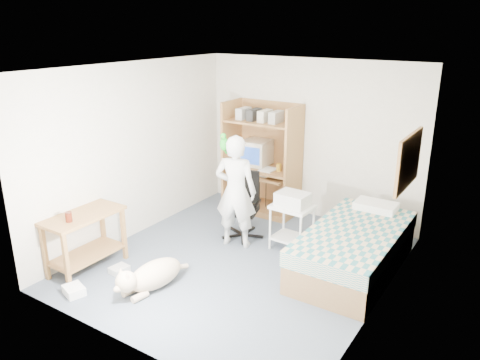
{
  "coord_description": "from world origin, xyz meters",
  "views": [
    {
      "loc": [
        2.98,
        -4.61,
        2.99
      ],
      "look_at": [
        -0.16,
        0.22,
        1.05
      ],
      "focal_mm": 35.0,
      "sensor_mm": 36.0,
      "label": 1
    }
  ],
  "objects_px": {
    "side_desk": "(85,233)",
    "office_chair": "(243,214)",
    "dog": "(151,275)",
    "computer_hutch": "(263,163)",
    "bed": "(354,249)",
    "printer_cart": "(292,220)",
    "person": "(236,192)"
  },
  "relations": [
    {
      "from": "side_desk",
      "to": "office_chair",
      "type": "bearing_deg",
      "value": 59.16
    },
    {
      "from": "side_desk",
      "to": "dog",
      "type": "relative_size",
      "value": 0.93
    },
    {
      "from": "computer_hutch",
      "to": "bed",
      "type": "bearing_deg",
      "value": -29.29
    },
    {
      "from": "computer_hutch",
      "to": "office_chair",
      "type": "bearing_deg",
      "value": -74.4
    },
    {
      "from": "computer_hutch",
      "to": "side_desk",
      "type": "relative_size",
      "value": 1.8
    },
    {
      "from": "computer_hutch",
      "to": "side_desk",
      "type": "distance_m",
      "value": 3.08
    },
    {
      "from": "computer_hutch",
      "to": "office_chair",
      "type": "distance_m",
      "value": 1.17
    },
    {
      "from": "computer_hutch",
      "to": "side_desk",
      "type": "xyz_separation_m",
      "value": [
        -0.85,
        -2.94,
        -0.33
      ]
    },
    {
      "from": "side_desk",
      "to": "office_chair",
      "type": "xyz_separation_m",
      "value": [
        1.14,
        1.91,
        -0.15
      ]
    },
    {
      "from": "printer_cart",
      "to": "office_chair",
      "type": "bearing_deg",
      "value": -176.1
    },
    {
      "from": "computer_hutch",
      "to": "printer_cart",
      "type": "height_order",
      "value": "computer_hutch"
    },
    {
      "from": "office_chair",
      "to": "dog",
      "type": "xyz_separation_m",
      "value": [
        -0.12,
        -1.82,
        -0.17
      ]
    },
    {
      "from": "person",
      "to": "dog",
      "type": "height_order",
      "value": "person"
    },
    {
      "from": "bed",
      "to": "printer_cart",
      "type": "xyz_separation_m",
      "value": [
        -0.93,
        0.1,
        0.14
      ]
    },
    {
      "from": "person",
      "to": "printer_cart",
      "type": "relative_size",
      "value": 2.46
    },
    {
      "from": "computer_hutch",
      "to": "side_desk",
      "type": "height_order",
      "value": "computer_hutch"
    },
    {
      "from": "person",
      "to": "dog",
      "type": "bearing_deg",
      "value": 66.53
    },
    {
      "from": "dog",
      "to": "office_chair",
      "type": "bearing_deg",
      "value": 95.17
    },
    {
      "from": "office_chair",
      "to": "person",
      "type": "height_order",
      "value": "person"
    },
    {
      "from": "bed",
      "to": "office_chair",
      "type": "distance_m",
      "value": 1.72
    },
    {
      "from": "side_desk",
      "to": "person",
      "type": "bearing_deg",
      "value": 53.16
    },
    {
      "from": "bed",
      "to": "person",
      "type": "bearing_deg",
      "value": -172.73
    },
    {
      "from": "side_desk",
      "to": "office_chair",
      "type": "relative_size",
      "value": 1.05
    },
    {
      "from": "computer_hutch",
      "to": "bed",
      "type": "height_order",
      "value": "computer_hutch"
    },
    {
      "from": "dog",
      "to": "printer_cart",
      "type": "relative_size",
      "value": 1.66
    },
    {
      "from": "computer_hutch",
      "to": "dog",
      "type": "xyz_separation_m",
      "value": [
        0.17,
        -2.85,
        -0.65
      ]
    },
    {
      "from": "computer_hutch",
      "to": "office_chair",
      "type": "height_order",
      "value": "computer_hutch"
    },
    {
      "from": "computer_hutch",
      "to": "printer_cart",
      "type": "xyz_separation_m",
      "value": [
        1.07,
        -1.02,
        -0.39
      ]
    },
    {
      "from": "side_desk",
      "to": "dog",
      "type": "bearing_deg",
      "value": 4.71
    },
    {
      "from": "side_desk",
      "to": "bed",
      "type": "bearing_deg",
      "value": 32.5
    },
    {
      "from": "person",
      "to": "printer_cart",
      "type": "distance_m",
      "value": 0.86
    },
    {
      "from": "computer_hutch",
      "to": "printer_cart",
      "type": "bearing_deg",
      "value": -43.65
    }
  ]
}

